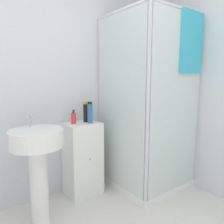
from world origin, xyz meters
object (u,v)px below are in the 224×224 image
object	(u,v)px
sink	(38,156)
shampoo_bottle_blue	(90,113)
shampoo_bottle_tall_black	(86,112)
soap_dispenser	(73,118)

from	to	relation	value
sink	shampoo_bottle_blue	distance (m)	0.75
sink	shampoo_bottle_tall_black	xyz separation A→B (m)	(0.65, 0.28, 0.29)
sink	soap_dispenser	world-z (taller)	sink
soap_dispenser	shampoo_bottle_tall_black	world-z (taller)	shampoo_bottle_tall_black
soap_dispenser	sink	bearing A→B (deg)	-150.86
soap_dispenser	shampoo_bottle_blue	size ratio (longest dim) A/B	0.65
shampoo_bottle_tall_black	shampoo_bottle_blue	distance (m)	0.08
shampoo_bottle_tall_black	shampoo_bottle_blue	bearing A→B (deg)	-84.75
soap_dispenser	shampoo_bottle_tall_black	size ratio (longest dim) A/B	0.67
shampoo_bottle_tall_black	shampoo_bottle_blue	size ratio (longest dim) A/B	0.96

